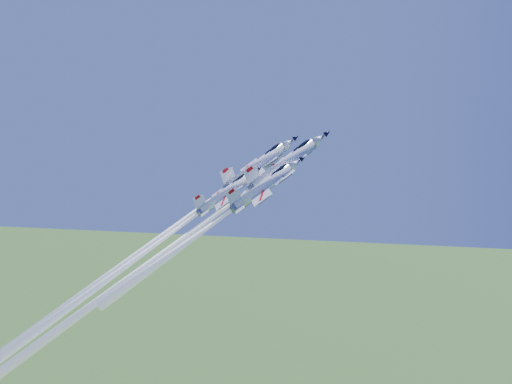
# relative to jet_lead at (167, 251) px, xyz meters

# --- Properties ---
(jet_lead) EXTENTS (56.16, 22.50, 54.47)m
(jet_lead) POSITION_rel_jet_lead_xyz_m (0.00, 0.00, 0.00)
(jet_lead) COLOR white
(jet_left) EXTENTS (52.29, 21.02, 50.59)m
(jet_left) POSITION_rel_jet_lead_xyz_m (-4.13, 5.60, 0.04)
(jet_left) COLOR white
(jet_right) EXTENTS (34.24, 14.45, 31.86)m
(jet_right) POSITION_rel_jet_lead_xyz_m (8.06, -1.07, 5.00)
(jet_right) COLOR white
(jet_slot) EXTENTS (44.78, 17.97, 43.38)m
(jet_slot) POSITION_rel_jet_lead_xyz_m (-6.60, 0.51, -2.35)
(jet_slot) COLOR white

